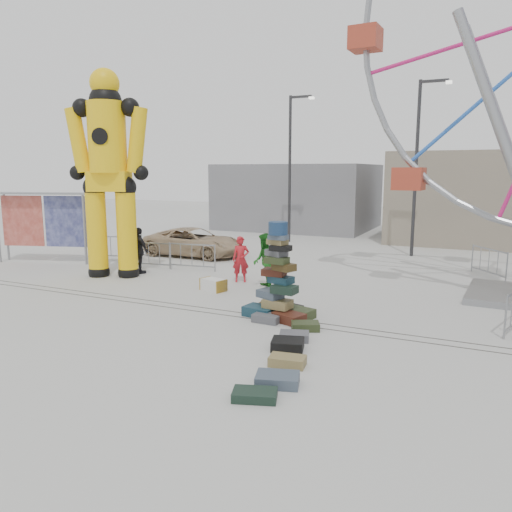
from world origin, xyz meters
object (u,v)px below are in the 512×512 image
at_px(suitcase_tower, 278,291).
at_px(barricade_wheel_back, 489,262).
at_px(pedestrian_black, 139,251).
at_px(banner_scaffold, 43,210).
at_px(barricade_dummy_a, 111,248).
at_px(crash_test_dummy, 109,166).
at_px(steamer_trunk, 213,285).
at_px(barricade_dummy_c, 192,257).
at_px(lamp_post_right, 418,160).
at_px(pedestrian_green, 264,261).
at_px(pedestrian_red, 241,259).
at_px(barricade_dummy_b, 149,255).
at_px(parked_suv, 194,242).
at_px(lamp_post_left, 291,162).

distance_m(suitcase_tower, barricade_wheel_back, 9.84).
bearing_deg(pedestrian_black, banner_scaffold, 14.11).
xyz_separation_m(suitcase_tower, barricade_dummy_a, (-10.32, 5.12, -0.19)).
height_order(crash_test_dummy, pedestrian_black, crash_test_dummy).
distance_m(steamer_trunk, barricade_dummy_c, 3.70).
bearing_deg(lamp_post_right, pedestrian_green, -112.51).
bearing_deg(barricade_dummy_a, steamer_trunk, -43.67).
xyz_separation_m(barricade_dummy_c, pedestrian_black, (-1.50, -1.44, 0.36)).
bearing_deg(pedestrian_green, pedestrian_red, -146.65).
height_order(lamp_post_right, pedestrian_black, lamp_post_right).
height_order(banner_scaffold, barricade_dummy_a, banner_scaffold).
relative_size(lamp_post_right, barricade_dummy_b, 4.00).
height_order(barricade_dummy_a, parked_suv, parked_suv).
bearing_deg(pedestrian_green, lamp_post_right, 125.96).
bearing_deg(banner_scaffold, pedestrian_black, -20.11).
bearing_deg(parked_suv, pedestrian_black, -177.03).
bearing_deg(pedestrian_black, barricade_dummy_c, -119.20).
relative_size(lamp_post_right, steamer_trunk, 9.47).
height_order(barricade_dummy_c, pedestrian_black, pedestrian_black).
relative_size(pedestrian_green, pedestrian_black, 1.05).
bearing_deg(lamp_post_left, banner_scaffold, -125.45).
relative_size(barricade_dummy_b, pedestrian_green, 1.05).
distance_m(banner_scaffold, pedestrian_red, 9.69).
bearing_deg(banner_scaffold, parked_suv, 22.21).
distance_m(lamp_post_left, pedestrian_red, 11.23).
bearing_deg(pedestrian_red, lamp_post_right, 33.85).
xyz_separation_m(barricade_dummy_c, parked_suv, (-1.77, 2.97, 0.11)).
bearing_deg(lamp_post_left, suitcase_tower, -70.14).
distance_m(barricade_wheel_back, pedestrian_green, 8.79).
xyz_separation_m(barricade_dummy_c, pedestrian_green, (3.95, -1.64, 0.40)).
bearing_deg(barricade_wheel_back, lamp_post_right, -174.76).
relative_size(pedestrian_green, parked_suv, 0.40).
distance_m(pedestrian_green, parked_suv, 7.35).
bearing_deg(pedestrian_black, parked_suv, -69.46).
bearing_deg(pedestrian_black, lamp_post_left, -84.32).
xyz_separation_m(banner_scaffold, pedestrian_green, (10.76, -0.47, -1.35)).
bearing_deg(lamp_post_left, pedestrian_black, -101.37).
distance_m(barricade_dummy_a, parked_suv, 3.78).
bearing_deg(lamp_post_right, pedestrian_black, -136.28).
relative_size(barricade_dummy_c, pedestrian_black, 1.10).
xyz_separation_m(crash_test_dummy, parked_suv, (0.29, 5.26, -3.47)).
xyz_separation_m(lamp_post_right, barricade_dummy_b, (-9.52, -7.70, -3.93)).
distance_m(steamer_trunk, parked_suv, 7.11).
distance_m(lamp_post_right, steamer_trunk, 12.03).
distance_m(barricade_dummy_b, pedestrian_green, 5.95).
bearing_deg(barricade_wheel_back, pedestrian_black, -104.04).
xyz_separation_m(barricade_dummy_b, pedestrian_red, (4.62, -0.71, 0.28)).
xyz_separation_m(crash_test_dummy, pedestrian_black, (0.56, 0.85, -3.23)).
bearing_deg(barricade_wheel_back, pedestrian_red, -95.99).
bearing_deg(crash_test_dummy, banner_scaffold, 146.75).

